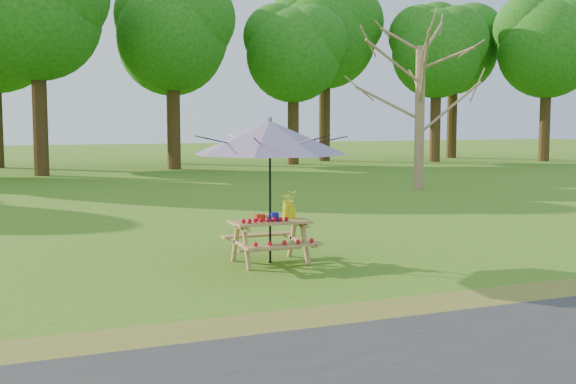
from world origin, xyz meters
name	(u,v)px	position (x,y,z in m)	size (l,w,h in m)	color
ground	(321,266)	(0.00, 0.00, 0.00)	(120.00, 120.00, 0.00)	#3A7416
road	(560,369)	(0.00, -5.00, 0.01)	(120.00, 4.00, 0.01)	#2C2B2E
drygrass_strip	(423,310)	(0.00, -2.80, 0.00)	(120.00, 1.20, 0.01)	olive
picnic_table	(270,242)	(-0.63, 0.50, 0.33)	(1.20, 1.32, 0.67)	olive
patio_umbrella	(270,138)	(-0.63, 0.50, 1.95)	(2.88, 2.88, 2.27)	black
produce_bins	(267,217)	(-0.67, 0.52, 0.72)	(0.34, 0.39, 0.13)	red
tomatoes_row	(265,220)	(-0.78, 0.32, 0.71)	(0.77, 0.13, 0.07)	red
flower_bucket	(289,203)	(-0.26, 0.63, 0.91)	(0.34, 0.32, 0.45)	yellow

